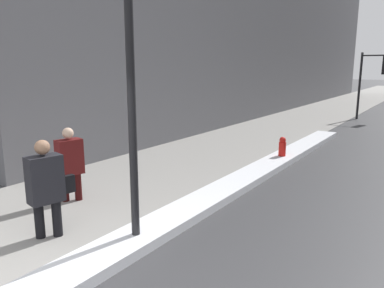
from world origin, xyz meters
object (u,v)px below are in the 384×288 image
Objects in this scene: lamp_post at (129,12)px; fire_hydrant at (282,149)px; traffic_light_near at (377,72)px; pedestrian_with_shoulder_bag at (46,184)px; pedestrian_nearside at (70,161)px.

fire_hydrant is at bearing 90.00° from lamp_post.
pedestrian_with_shoulder_bag is (-2.00, -17.03, -1.50)m from traffic_light_near.
pedestrian_nearside is (-2.30, 0.67, -2.50)m from lamp_post.
traffic_light_near is 16.15m from pedestrian_nearside.
pedestrian_nearside is (-1.03, 1.24, -0.04)m from pedestrian_with_shoulder_bag.
traffic_light_near is at bearing -178.36° from pedestrian_nearside.
pedestrian_with_shoulder_bag reaches higher than pedestrian_nearside.
pedestrian_nearside is 5.85m from fire_hydrant.
lamp_post is 2.83m from pedestrian_with_shoulder_bag.
pedestrian_nearside is at bearing -127.94° from pedestrian_with_shoulder_bag.
lamp_post is at bearing -90.00° from fire_hydrant.
traffic_light_near reaches higher than pedestrian_with_shoulder_bag.
lamp_post is 1.72× the size of traffic_light_near.
pedestrian_with_shoulder_bag is at bearing -155.79° from lamp_post.
fire_hydrant is (-0.00, 6.02, -2.98)m from lamp_post.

